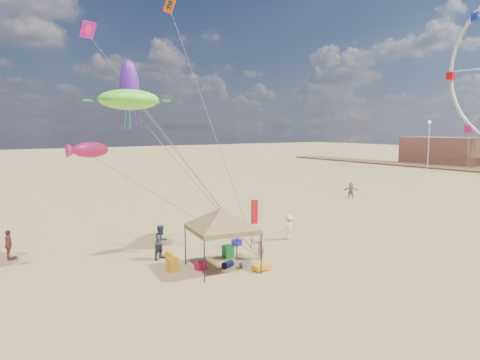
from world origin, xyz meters
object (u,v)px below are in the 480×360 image
at_px(cooler_red, 201,266).
at_px(person_far_a, 9,245).
at_px(feather_flag, 254,215).
at_px(person_near_c, 289,227).
at_px(chair_yellow, 172,265).
at_px(chair_green, 228,252).
at_px(cooler_blue, 237,242).
at_px(beach_cart, 262,267).
at_px(person_near_a, 260,245).
at_px(person_near_b, 161,242).
at_px(lamp_north, 429,137).
at_px(person_far_c, 351,190).
at_px(canopy_tent, 222,210).

relative_size(cooler_red, person_far_a, 0.32).
distance_m(feather_flag, person_near_c, 3.06).
bearing_deg(chair_yellow, chair_green, 6.35).
xyz_separation_m(cooler_blue, chair_green, (-1.83, -1.85, 0.16)).
xyz_separation_m(cooler_red, cooler_blue, (4.07, 2.78, 0.00)).
bearing_deg(beach_cart, chair_yellow, 147.28).
bearing_deg(person_far_a, person_near_a, -127.81).
xyz_separation_m(cooler_blue, person_near_b, (-4.93, -0.01, 0.76)).
bearing_deg(cooler_red, feather_flag, 22.63).
distance_m(person_near_a, person_near_b, 5.36).
bearing_deg(beach_cart, person_near_c, 37.50).
relative_size(person_near_a, lamp_north, 0.19).
xyz_separation_m(person_near_c, person_far_a, (-15.30, 5.13, 0.03)).
relative_size(feather_flag, person_near_b, 1.52).
bearing_deg(person_far_a, chair_yellow, -140.52).
distance_m(person_near_a, person_far_c, 23.12).
relative_size(canopy_tent, cooler_blue, 10.77).
bearing_deg(person_far_c, chair_green, -108.47).
distance_m(canopy_tent, person_near_a, 3.47).
distance_m(chair_yellow, person_near_b, 2.35).
xyz_separation_m(cooler_blue, person_near_a, (-0.50, -3.03, 0.59)).
xyz_separation_m(chair_yellow, beach_cart, (3.74, -2.40, -0.15)).
bearing_deg(canopy_tent, person_near_c, 21.51).
bearing_deg(person_near_a, chair_green, -74.82).
relative_size(cooler_red, person_near_b, 0.28).
relative_size(cooler_blue, chair_yellow, 0.77).
height_order(cooler_red, cooler_blue, same).
height_order(canopy_tent, person_near_b, canopy_tent).
xyz_separation_m(cooler_red, chair_green, (2.24, 0.93, 0.16)).
bearing_deg(person_far_a, person_far_c, -87.01).
distance_m(cooler_red, person_far_c, 26.18).
height_order(cooler_blue, lamp_north, lamp_north).
relative_size(person_near_b, person_near_c, 1.18).
bearing_deg(person_near_c, person_near_a, 30.34).
bearing_deg(cooler_blue, chair_yellow, -157.34).
height_order(cooler_red, lamp_north, lamp_north).
relative_size(chair_yellow, beach_cart, 0.78).
bearing_deg(chair_green, cooler_red, -157.41).
xyz_separation_m(beach_cart, person_near_a, (1.13, 1.62, 0.58)).
bearing_deg(cooler_blue, person_near_c, -11.02).
height_order(beach_cart, person_near_a, person_near_a).
relative_size(feather_flag, cooler_red, 5.35).
xyz_separation_m(beach_cart, person_far_c, (21.21, 13.09, 0.62)).
bearing_deg(person_far_a, chair_green, -126.61).
distance_m(feather_flag, person_near_b, 5.75).
bearing_deg(chair_green, person_near_b, 149.31).
distance_m(chair_green, person_near_a, 1.83).
distance_m(person_near_b, person_near_c, 8.48).
distance_m(cooler_red, person_near_a, 3.63).
height_order(cooler_red, person_far_a, person_far_a).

